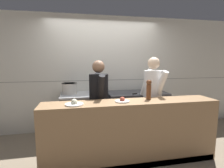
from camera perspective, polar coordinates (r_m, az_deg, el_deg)
ground_plane at (r=3.19m, az=1.19°, el=-22.59°), size 14.00×14.00×0.00m
wall_back_tiled at (r=4.06m, az=-2.84°, el=3.42°), size 8.00×0.06×2.60m
oven_range at (r=3.79m, az=-9.26°, el=-9.99°), size 0.91×0.71×0.92m
prep_counter at (r=4.00m, az=8.05°, el=-9.11°), size 1.30×0.65×0.91m
pass_counter at (r=2.85m, az=6.29°, el=-15.40°), size 2.71×0.45×0.99m
stock_pot at (r=3.69m, az=-13.75°, el=-1.36°), size 0.32×0.32×0.23m
sauce_pot at (r=3.67m, az=-5.50°, el=-1.16°), size 0.25×0.25×0.23m
chefs_knife at (r=3.73m, az=8.58°, el=-3.04°), size 0.36×0.17×0.02m
plated_dish_main at (r=2.52m, az=-12.23°, el=-6.22°), size 0.26×0.26×0.09m
plated_dish_appetiser at (r=2.64m, az=3.38°, el=-5.43°), size 0.22×0.22×0.08m
pepper_mill at (r=2.82m, az=11.92°, el=-1.67°), size 0.08×0.08×0.32m
chef_head_cook at (r=3.06m, az=-4.32°, el=-5.76°), size 0.35×0.70×1.61m
chef_sous at (r=3.34m, az=13.12°, el=-4.24°), size 0.42×0.72×1.67m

